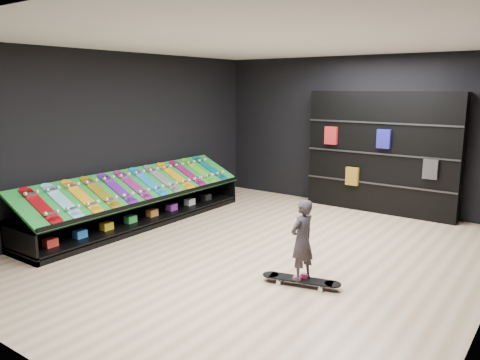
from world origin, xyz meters
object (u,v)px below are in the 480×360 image
Objects in this scene: back_shelving at (382,153)px; child at (302,255)px; floor_skateboard at (301,282)px; display_rack at (140,210)px.

child is (0.45, -3.99, -0.77)m from back_shelving.
floor_skateboard is 0.35m from child.
back_shelving is 4.16m from floor_skateboard.
display_rack is at bearing -133.48° from back_shelving.
floor_skateboard is at bearing -83.57° from back_shelving.
display_rack is at bearing -88.93° from child.
back_shelving reaches higher than display_rack.
back_shelving is 2.95× the size of floor_skateboard.
back_shelving is at bearing -161.98° from child.
back_shelving reaches higher than floor_skateboard.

